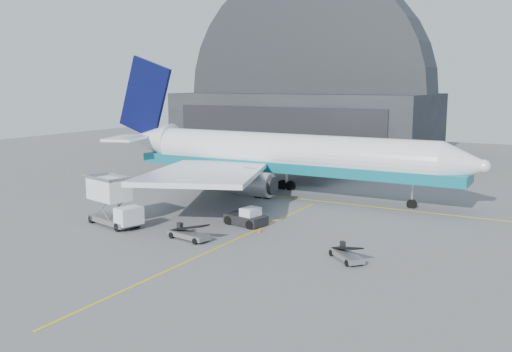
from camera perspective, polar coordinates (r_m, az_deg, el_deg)
The scene contains 9 objects.
ground at distance 51.99m, azimuth -2.24°, elevation -6.45°, with size 200.00×200.00×0.00m, color #565659.
taxi_lines at distance 62.79m, azimuth 3.83°, elevation -3.69°, with size 80.00×42.12×0.02m.
hangar at distance 117.96m, azimuth 5.19°, elevation 7.05°, with size 50.00×28.30×28.00m.
airliner at distance 72.65m, azimuth 1.91°, elevation 2.15°, with size 51.54×49.97×18.09m.
catering_truck at distance 58.62m, azimuth -14.13°, elevation -2.56°, with size 7.15×4.13×4.63m.
pushback_tug at distance 57.28m, azimuth -0.93°, elevation -4.22°, with size 4.45×3.08×1.90m.
belt_loader_a at distance 52.44m, azimuth -6.78°, elevation -5.77°, with size 4.67×2.28×1.74m.
belt_loader_b at distance 46.81m, azimuth 8.99°, elevation -7.73°, with size 3.78×3.63×1.59m.
traffic_cone at distance 54.43m, azimuth 0.34°, elevation -5.49°, with size 0.32×0.32×0.46m.
Camera 1 is at (26.22, -42.61, 14.13)m, focal length 40.00 mm.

